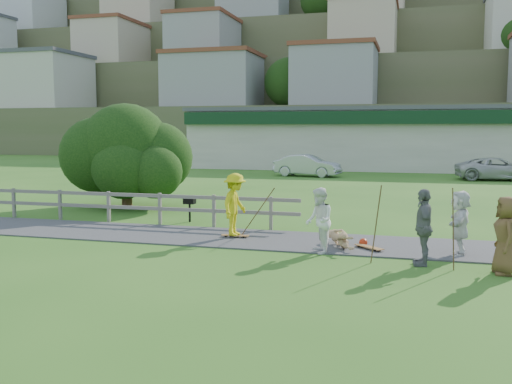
{
  "coord_description": "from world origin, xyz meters",
  "views": [
    {
      "loc": [
        6.51,
        -14.77,
        3.31
      ],
      "look_at": [
        1.85,
        2.0,
        1.39
      ],
      "focal_mm": 40.0,
      "sensor_mm": 36.0,
      "label": 1
    }
  ],
  "objects_px": {
    "car_silver": "(307,166)",
    "skater_fallen": "(340,238)",
    "spectator_c": "(506,236)",
    "bbq": "(190,210)",
    "spectator_b": "(423,227)",
    "spectator_d": "(460,223)",
    "skater_rider": "(235,208)",
    "spectator_a": "(319,221)",
    "tree": "(126,169)",
    "car_white": "(498,169)"
  },
  "relations": [
    {
      "from": "car_silver",
      "to": "skater_fallen",
      "type": "bearing_deg",
      "value": -157.73
    },
    {
      "from": "spectator_c",
      "to": "bbq",
      "type": "height_order",
      "value": "spectator_c"
    },
    {
      "from": "spectator_b",
      "to": "spectator_d",
      "type": "xyz_separation_m",
      "value": [
        0.94,
        1.38,
        -0.08
      ]
    },
    {
      "from": "skater_rider",
      "to": "spectator_b",
      "type": "relative_size",
      "value": 1.0
    },
    {
      "from": "spectator_b",
      "to": "spectator_d",
      "type": "distance_m",
      "value": 1.67
    },
    {
      "from": "spectator_a",
      "to": "spectator_c",
      "type": "bearing_deg",
      "value": 57.12
    },
    {
      "from": "bbq",
      "to": "spectator_d",
      "type": "bearing_deg",
      "value": -20.04
    },
    {
      "from": "spectator_b",
      "to": "spectator_a",
      "type": "bearing_deg",
      "value": -107.18
    },
    {
      "from": "spectator_b",
      "to": "car_silver",
      "type": "xyz_separation_m",
      "value": [
        -7.51,
        25.3,
        -0.17
      ]
    },
    {
      "from": "spectator_c",
      "to": "skater_fallen",
      "type": "bearing_deg",
      "value": -120.09
    },
    {
      "from": "spectator_b",
      "to": "bbq",
      "type": "height_order",
      "value": "spectator_b"
    },
    {
      "from": "skater_fallen",
      "to": "bbq",
      "type": "relative_size",
      "value": 1.76
    },
    {
      "from": "spectator_a",
      "to": "spectator_d",
      "type": "distance_m",
      "value": 3.67
    },
    {
      "from": "skater_rider",
      "to": "spectator_d",
      "type": "relative_size",
      "value": 1.1
    },
    {
      "from": "spectator_d",
      "to": "bbq",
      "type": "xyz_separation_m",
      "value": [
        -8.91,
        3.2,
        -0.43
      ]
    },
    {
      "from": "spectator_c",
      "to": "tree",
      "type": "relative_size",
      "value": 0.29
    },
    {
      "from": "skater_fallen",
      "to": "spectator_a",
      "type": "xyz_separation_m",
      "value": [
        -0.47,
        -0.83,
        0.61
      ]
    },
    {
      "from": "car_silver",
      "to": "bbq",
      "type": "xyz_separation_m",
      "value": [
        -0.46,
        -20.72,
        -0.34
      ]
    },
    {
      "from": "skater_fallen",
      "to": "tree",
      "type": "bearing_deg",
      "value": 121.28
    },
    {
      "from": "skater_rider",
      "to": "spectator_c",
      "type": "height_order",
      "value": "skater_rider"
    },
    {
      "from": "spectator_d",
      "to": "bbq",
      "type": "bearing_deg",
      "value": -104.57
    },
    {
      "from": "tree",
      "to": "bbq",
      "type": "distance_m",
      "value": 5.09
    },
    {
      "from": "skater_fallen",
      "to": "bbq",
      "type": "xyz_separation_m",
      "value": [
        -5.79,
        3.12,
        0.15
      ]
    },
    {
      "from": "skater_rider",
      "to": "car_white",
      "type": "relative_size",
      "value": 0.36
    },
    {
      "from": "skater_fallen",
      "to": "spectator_b",
      "type": "bearing_deg",
      "value": -61.23
    },
    {
      "from": "spectator_a",
      "to": "car_white",
      "type": "distance_m",
      "value": 26.13
    },
    {
      "from": "car_silver",
      "to": "spectator_c",
      "type": "bearing_deg",
      "value": -150.42
    },
    {
      "from": "skater_rider",
      "to": "car_silver",
      "type": "relative_size",
      "value": 0.41
    },
    {
      "from": "spectator_d",
      "to": "car_silver",
      "type": "distance_m",
      "value": 25.37
    },
    {
      "from": "spectator_d",
      "to": "car_white",
      "type": "height_order",
      "value": "spectator_d"
    },
    {
      "from": "skater_fallen",
      "to": "spectator_a",
      "type": "relative_size",
      "value": 0.86
    },
    {
      "from": "bbq",
      "to": "car_white",
      "type": "bearing_deg",
      "value": 58.02
    },
    {
      "from": "spectator_c",
      "to": "car_white",
      "type": "relative_size",
      "value": 0.34
    },
    {
      "from": "spectator_c",
      "to": "car_silver",
      "type": "distance_m",
      "value": 27.35
    },
    {
      "from": "spectator_d",
      "to": "car_silver",
      "type": "relative_size",
      "value": 0.37
    },
    {
      "from": "skater_rider",
      "to": "skater_fallen",
      "type": "bearing_deg",
      "value": -92.97
    },
    {
      "from": "spectator_b",
      "to": "spectator_d",
      "type": "relative_size",
      "value": 1.09
    },
    {
      "from": "spectator_c",
      "to": "spectator_b",
      "type": "bearing_deg",
      "value": -107.68
    },
    {
      "from": "car_silver",
      "to": "tree",
      "type": "xyz_separation_m",
      "value": [
        -4.49,
        -17.85,
        0.87
      ]
    },
    {
      "from": "car_silver",
      "to": "bbq",
      "type": "relative_size",
      "value": 5.4
    },
    {
      "from": "spectator_a",
      "to": "car_silver",
      "type": "xyz_separation_m",
      "value": [
        -4.86,
        24.67,
        -0.12
      ]
    },
    {
      "from": "spectator_a",
      "to": "spectator_d",
      "type": "xyz_separation_m",
      "value": [
        3.6,
        0.75,
        -0.02
      ]
    },
    {
      "from": "car_silver",
      "to": "car_white",
      "type": "xyz_separation_m",
      "value": [
        12.52,
        0.31,
        -0.03
      ]
    },
    {
      "from": "car_silver",
      "to": "bbq",
      "type": "height_order",
      "value": "car_silver"
    },
    {
      "from": "spectator_d",
      "to": "car_white",
      "type": "bearing_deg",
      "value": 175.64
    },
    {
      "from": "spectator_b",
      "to": "bbq",
      "type": "distance_m",
      "value": 9.21
    },
    {
      "from": "car_white",
      "to": "bbq",
      "type": "height_order",
      "value": "car_white"
    },
    {
      "from": "bbq",
      "to": "spectator_a",
      "type": "bearing_deg",
      "value": -36.93
    },
    {
      "from": "car_white",
      "to": "car_silver",
      "type": "bearing_deg",
      "value": 85.5
    },
    {
      "from": "car_white",
      "to": "spectator_d",
      "type": "bearing_deg",
      "value": 164.53
    }
  ]
}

